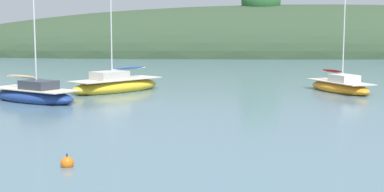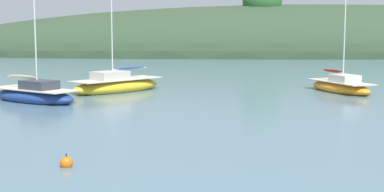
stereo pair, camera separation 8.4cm
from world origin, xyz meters
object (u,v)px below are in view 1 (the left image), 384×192
sailboat_orange_cutter (340,86)px  mooring_buoy_outer (67,163)px  sailboat_cream_ketch (116,85)px  sailboat_red_portside (34,95)px

sailboat_orange_cutter → mooring_buoy_outer: bearing=-125.5°
sailboat_cream_ketch → sailboat_orange_cutter: bearing=-1.8°
mooring_buoy_outer → sailboat_cream_ketch: bearing=93.0°
mooring_buoy_outer → sailboat_orange_cutter: bearing=54.5°
sailboat_red_portside → mooring_buoy_outer: 17.39m
sailboat_orange_cutter → sailboat_cream_ketch: sailboat_cream_ketch is taller
sailboat_red_portside → sailboat_orange_cutter: (21.04, 5.08, -0.02)m
sailboat_red_portside → sailboat_cream_ketch: 7.19m
sailboat_orange_cutter → mooring_buoy_outer: sailboat_orange_cutter is taller
sailboat_red_portside → sailboat_cream_ketch: sailboat_cream_ketch is taller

